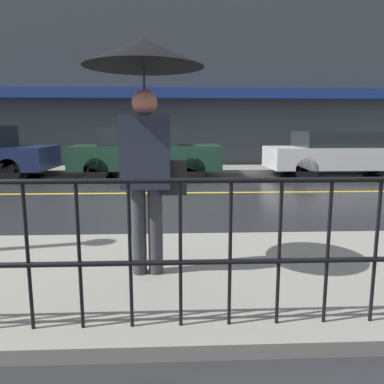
# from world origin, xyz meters

# --- Properties ---
(ground_plane) EXTENTS (80.00, 80.00, 0.00)m
(ground_plane) POSITION_xyz_m (0.00, 0.00, 0.00)
(ground_plane) COLOR #262628
(sidewalk_near) EXTENTS (28.00, 2.47, 0.10)m
(sidewalk_near) POSITION_xyz_m (0.00, -4.83, 0.05)
(sidewalk_near) COLOR gray
(sidewalk_near) RESTS_ON ground_plane
(sidewalk_far) EXTENTS (28.00, 1.85, 0.10)m
(sidewalk_far) POSITION_xyz_m (0.00, 4.51, 0.05)
(sidewalk_far) COLOR gray
(sidewalk_far) RESTS_ON ground_plane
(lane_marking) EXTENTS (25.20, 0.12, 0.01)m
(lane_marking) POSITION_xyz_m (0.00, 0.00, 0.00)
(lane_marking) COLOR gold
(lane_marking) RESTS_ON ground_plane
(building_storefront) EXTENTS (28.00, 0.85, 6.75)m
(building_storefront) POSITION_xyz_m (0.00, 5.56, 3.33)
(building_storefront) COLOR #383D42
(building_storefront) RESTS_ON ground_plane
(railing_foreground) EXTENTS (12.00, 0.04, 0.99)m
(railing_foreground) POSITION_xyz_m (0.00, -5.81, 0.72)
(railing_foreground) COLOR black
(railing_foreground) RESTS_ON sidewalk_near
(pedestrian) EXTENTS (1.02, 1.02, 2.03)m
(pedestrian) POSITION_xyz_m (0.37, -4.87, 1.71)
(pedestrian) COLOR #333338
(pedestrian) RESTS_ON sidewalk_near
(car_dark_green) EXTENTS (4.15, 1.72, 1.43)m
(car_dark_green) POSITION_xyz_m (-0.23, 2.62, 0.73)
(car_dark_green) COLOR #193828
(car_dark_green) RESTS_ON ground_plane
(car_white) EXTENTS (4.35, 1.77, 1.33)m
(car_white) POSITION_xyz_m (5.48, 2.62, 0.69)
(car_white) COLOR silver
(car_white) RESTS_ON ground_plane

